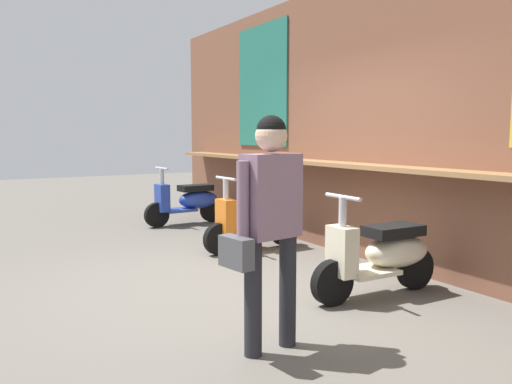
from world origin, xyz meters
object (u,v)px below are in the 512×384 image
(scooter_blue, at_px, (189,201))
(shopper_with_handbag, at_px, (269,211))
(scooter_orange, at_px, (258,220))
(scooter_cream, at_px, (383,254))

(scooter_blue, relative_size, shopper_with_handbag, 0.87)
(scooter_orange, bearing_deg, scooter_cream, 88.09)
(shopper_with_handbag, bearing_deg, scooter_orange, 142.08)
(scooter_orange, distance_m, scooter_cream, 2.23)
(scooter_cream, relative_size, shopper_with_handbag, 0.87)
(scooter_orange, bearing_deg, shopper_with_handbag, 58.32)
(scooter_cream, bearing_deg, scooter_blue, -88.22)
(scooter_blue, bearing_deg, scooter_orange, 87.46)
(scooter_blue, xyz_separation_m, scooter_cream, (4.46, 0.00, 0.00))
(scooter_blue, distance_m, shopper_with_handbag, 5.24)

